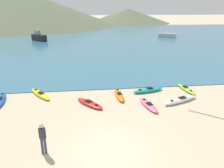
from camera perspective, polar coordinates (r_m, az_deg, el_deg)
The scene contains 16 objects.
ground_plane at distance 11.41m, azimuth -0.87°, elevation -16.94°, with size 400.00×400.00×0.00m, color #C6B793.
bay_water at distance 53.09m, azimuth -5.90°, elevation 12.02°, with size 160.00×70.00×0.06m, color teal.
far_hill_midright at distance 95.82m, azimuth -23.47°, elevation 17.97°, with size 75.68×75.68×13.72m, color #5B664C.
far_hill_right at distance 103.76m, azimuth 4.21°, elevation 17.36°, with size 37.49×37.49×6.27m, color #5B664C.
kayak_on_sand_0 at distance 19.84m, azimuth 18.76°, elevation -1.20°, with size 0.83×2.79×0.30m.
kayak_on_sand_1 at distance 15.98m, azimuth 9.49°, elevation -5.38°, with size 1.08×2.71×0.31m.
kayak_on_sand_2 at distance 17.27m, azimuth 17.47°, elevation -4.02°, with size 3.23×1.82×0.36m.
kayak_on_sand_3 at distance 18.53m, azimuth -27.05°, elevation -3.67°, with size 1.10×3.05×0.39m.
kayak_on_sand_4 at distance 18.65m, azimuth 9.37°, elevation -1.58°, with size 2.86×1.33×0.38m.
kayak_on_sand_5 at distance 16.09m, azimuth -5.85°, elevation -5.06°, with size 2.22×2.54×0.30m.
kayak_on_sand_6 at distance 18.59m, azimuth -18.26°, elevation -2.50°, with size 2.26×2.92×0.32m.
kayak_on_sand_7 at distance 17.40m, azimuth 1.83°, elevation -2.86°, with size 0.69×2.69×0.39m.
person_near_foreground at distance 11.18m, azimuth -17.68°, elevation -12.96°, with size 0.34×0.29×1.66m.
moored_boat_0 at distance 49.51m, azimuth -18.56°, elevation 11.54°, with size 3.57×3.70×2.19m.
moored_boat_1 at distance 54.47m, azimuth 14.22°, elevation 12.25°, with size 4.20×3.01×0.91m.
loose_paddle at distance 15.91m, azimuth 24.13°, elevation -7.53°, with size 2.18×2.00×0.03m.
Camera 1 is at (-0.93, -9.14, 6.76)m, focal length 35.00 mm.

